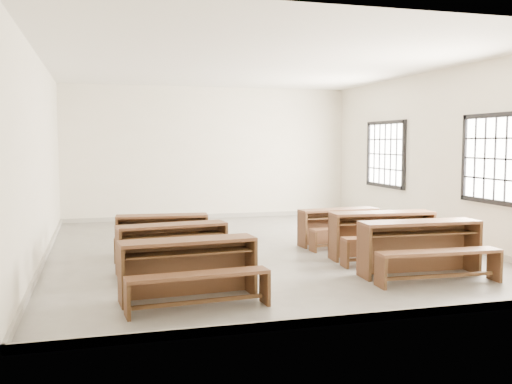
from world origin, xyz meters
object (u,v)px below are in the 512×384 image
object	(u,v)px
desk_set_2	(162,232)
desk_set_3	(421,244)
desk_set_1	(173,245)
desk_set_5	(340,224)
desk_set_4	(383,232)
desk_set_0	(189,265)

from	to	relation	value
desk_set_2	desk_set_3	distance (m)	4.11
desk_set_1	desk_set_3	size ratio (longest dim) A/B	0.94
desk_set_3	desk_set_5	world-z (taller)	desk_set_3
desk_set_3	desk_set_2	bearing A→B (deg)	146.32
desk_set_1	desk_set_4	xyz separation A→B (m)	(3.36, 0.09, 0.03)
desk_set_3	desk_set_1	bearing A→B (deg)	163.98
desk_set_2	desk_set_4	bearing A→B (deg)	-14.89
desk_set_0	desk_set_3	size ratio (longest dim) A/B	0.96
desk_set_4	desk_set_5	distance (m)	1.32
desk_set_0	desk_set_2	size ratio (longest dim) A/B	1.07
desk_set_1	desk_set_4	bearing A→B (deg)	-5.23
desk_set_3	desk_set_5	xyz separation A→B (m)	(-0.12, 2.50, -0.06)
desk_set_0	desk_set_4	world-z (taller)	desk_set_4
desk_set_5	desk_set_1	bearing A→B (deg)	-160.14
desk_set_1	desk_set_5	size ratio (longest dim) A/B	1.08
desk_set_2	desk_set_4	world-z (taller)	desk_set_4
desk_set_1	desk_set_4	distance (m)	3.36
desk_set_0	desk_set_3	distance (m)	3.32
desk_set_3	desk_set_4	size ratio (longest dim) A/B	1.01
desk_set_2	desk_set_5	xyz separation A→B (m)	(3.19, 0.08, -0.01)
desk_set_1	desk_set_2	xyz separation A→B (m)	(-0.01, 1.32, -0.02)
desk_set_0	desk_set_3	bearing A→B (deg)	1.59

